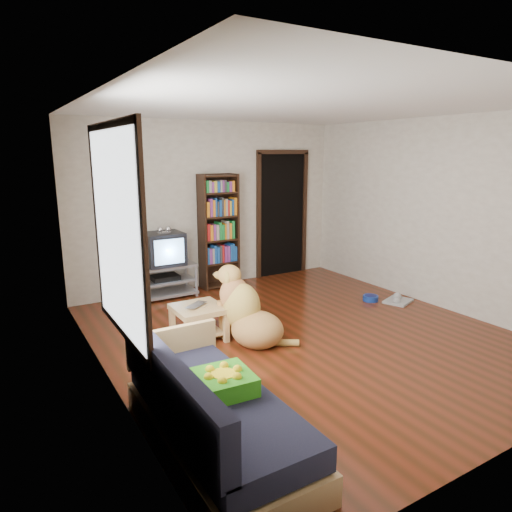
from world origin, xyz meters
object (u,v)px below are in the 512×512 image
tv_stand (165,280)px  dog_bowl (371,298)px  green_cushion (223,382)px  coffee_table (199,316)px  sofa (210,417)px  grey_rag (398,301)px  bookshelf (218,225)px  crt_tv (163,248)px  dog (246,314)px  laptop (199,306)px

tv_stand → dog_bowl: bearing=-34.5°
green_cushion → coffee_table: green_cushion is taller
dog_bowl → sofa: 3.98m
grey_rag → coffee_table: (-3.03, 0.25, 0.27)m
green_cushion → dog_bowl: 3.88m
bookshelf → grey_rag: bearing=-48.0°
crt_tv → dog: crt_tv is taller
grey_rag → crt_tv: size_ratio=0.69×
sofa → dog: 1.99m
crt_tv → tv_stand: bearing=-90.0°
dog_bowl → laptop: bearing=-179.3°
tv_stand → sofa: (-0.97, -3.63, -0.01)m
grey_rag → tv_stand: bearing=144.9°
coffee_table → green_cushion: bearing=-108.6°
grey_rag → laptop: bearing=175.9°
grey_rag → sofa: (-3.78, -1.66, 0.25)m
sofa → coffee_table: sofa is taller
green_cushion → bookshelf: bearing=67.9°
dog_bowl → green_cushion: bearing=-150.8°
grey_rag → tv_stand: tv_stand is taller
green_cushion → crt_tv: 3.73m
green_cushion → dog_bowl: green_cushion is taller
green_cushion → sofa: size_ratio=0.23×
grey_rag → crt_tv: bearing=144.6°
coffee_table → dog: 0.56m
laptop → tv_stand: bearing=48.2°
laptop → dog: (0.45, -0.30, -0.08)m
green_cushion → sofa: bearing=-163.4°
grey_rag → crt_tv: (-2.81, 1.99, 0.73)m
dog_bowl → sofa: sofa is taller
tv_stand → dog: 2.06m
laptop → sofa: bearing=-146.6°
coffee_table → tv_stand: bearing=82.7°
dog_bowl → sofa: size_ratio=0.12×
grey_rag → bookshelf: size_ratio=0.22×
tv_stand → coffee_table: size_ratio=1.64×
dog_bowl → dog: size_ratio=0.22×
bookshelf → sofa: (-1.92, -3.72, -0.74)m
grey_rag → bookshelf: bearing=132.0°
green_cushion → dog: size_ratio=0.41×
sofa → crt_tv: bearing=75.1°
laptop → coffee_table: bearing=55.4°
bookshelf → crt_tv: bearing=-175.7°
grey_rag → tv_stand: 3.44m
laptop → grey_rag: bearing=-38.7°
dog → green_cushion: bearing=-124.8°
grey_rag → coffee_table: size_ratio=0.73×
dog → sofa: bearing=-127.3°
laptop → tv_stand: 1.78m
laptop → tv_stand: (0.22, 1.76, -0.14)m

